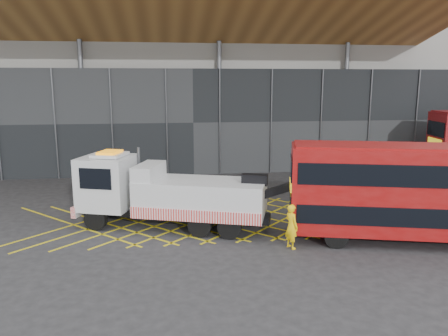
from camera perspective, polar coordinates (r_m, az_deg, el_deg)
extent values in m
plane|color=#272729|center=(22.77, -7.04, -6.86)|extent=(120.00, 120.00, 0.00)
cube|color=yellow|center=(23.24, -19.04, -7.02)|extent=(7.16, 7.16, 0.01)
cube|color=yellow|center=(23.24, -19.04, -7.02)|extent=(7.16, 7.16, 0.01)
cube|color=yellow|center=(22.97, -15.10, -7.00)|extent=(7.16, 7.16, 0.01)
cube|color=yellow|center=(22.97, -15.10, -7.00)|extent=(7.16, 7.16, 0.01)
cube|color=yellow|center=(22.82, -11.09, -6.94)|extent=(7.16, 7.16, 0.01)
cube|color=yellow|center=(22.82, -11.09, -6.94)|extent=(7.16, 7.16, 0.01)
cube|color=yellow|center=(22.77, -7.04, -6.85)|extent=(7.16, 7.16, 0.01)
cube|color=yellow|center=(22.77, -7.04, -6.85)|extent=(7.16, 7.16, 0.01)
cube|color=yellow|center=(22.84, -2.99, -6.72)|extent=(7.16, 7.16, 0.01)
cube|color=yellow|center=(22.84, -2.99, -6.72)|extent=(7.16, 7.16, 0.01)
cube|color=yellow|center=(23.02, 1.00, -6.56)|extent=(7.16, 7.16, 0.01)
cube|color=yellow|center=(23.02, 1.00, -6.56)|extent=(7.16, 7.16, 0.01)
cube|color=yellow|center=(23.30, 4.92, -6.38)|extent=(7.16, 7.16, 0.01)
cube|color=yellow|center=(23.30, 4.92, -6.38)|extent=(7.16, 7.16, 0.01)
cube|color=yellow|center=(23.70, 8.72, -6.17)|extent=(7.16, 7.16, 0.01)
cube|color=yellow|center=(23.70, 8.72, -6.17)|extent=(7.16, 7.16, 0.01)
cube|color=yellow|center=(24.19, 12.38, -5.95)|extent=(7.16, 7.16, 0.01)
cube|color=yellow|center=(24.19, 12.38, -5.95)|extent=(7.16, 7.16, 0.01)
cube|color=yellow|center=(24.77, 15.87, -5.71)|extent=(7.16, 7.16, 0.01)
cube|color=yellow|center=(24.77, 15.87, -5.71)|extent=(7.16, 7.16, 0.01)
cube|color=yellow|center=(25.45, 19.19, -5.46)|extent=(7.16, 7.16, 0.01)
cube|color=yellow|center=(25.45, 19.19, -5.46)|extent=(7.16, 7.16, 0.01)
cube|color=yellow|center=(26.20, 22.33, -5.21)|extent=(7.16, 7.16, 0.01)
cube|color=yellow|center=(26.20, 22.33, -5.21)|extent=(7.16, 7.16, 0.01)
cube|color=yellow|center=(27.03, 25.28, -4.96)|extent=(7.16, 7.16, 0.01)
cube|color=yellow|center=(27.03, 25.28, -4.96)|extent=(7.16, 7.16, 0.01)
cube|color=gray|center=(40.77, -4.87, 13.92)|extent=(55.00, 14.00, 18.00)
cube|color=black|center=(33.57, -4.07, 5.99)|extent=(55.00, 0.80, 8.00)
cube|color=#945D2B|center=(30.00, -7.84, 19.67)|extent=(40.00, 11.93, 4.07)
cylinder|color=#595B60|center=(33.73, -17.87, 7.21)|extent=(0.36, 0.36, 10.00)
cylinder|color=#595B60|center=(33.49, -0.62, 7.72)|extent=(0.36, 0.36, 10.00)
cylinder|color=#595B60|center=(36.12, 15.46, 7.57)|extent=(0.36, 0.36, 10.00)
cube|color=black|center=(21.56, -6.62, -5.96)|extent=(9.24, 3.94, 0.35)
cube|color=silver|center=(22.41, -14.97, -1.80)|extent=(3.04, 3.11, 2.58)
cube|color=black|center=(22.87, -17.75, -0.56)|extent=(0.74, 2.08, 1.09)
cube|color=red|center=(23.28, -17.57, -4.74)|extent=(1.05, 2.52, 0.55)
cube|color=orange|center=(22.05, -14.70, 2.01)|extent=(1.22, 1.41, 0.12)
cube|color=silver|center=(20.94, -3.05, -3.74)|extent=(6.62, 4.30, 1.59)
cube|color=red|center=(19.93, -3.90, -6.31)|extent=(5.85, 2.01, 0.55)
cube|color=silver|center=(21.43, -9.79, -0.41)|extent=(1.70, 2.57, 0.69)
cube|color=black|center=(20.27, 4.02, -1.51)|extent=(1.29, 0.85, 0.50)
cube|color=black|center=(20.30, 6.79, -2.98)|extent=(2.17, 1.02, 1.07)
cylinder|color=black|center=(22.01, -16.40, -6.40)|extent=(1.14, 0.68, 1.09)
cylinder|color=black|center=(23.80, -14.13, -4.96)|extent=(1.14, 0.68, 1.09)
cylinder|color=black|center=(19.97, 0.73, -7.74)|extent=(1.14, 0.68, 1.09)
cylinder|color=black|center=(21.92, 1.69, -6.01)|extent=(1.14, 0.68, 1.09)
cylinder|color=#595B60|center=(22.67, -11.02, -0.07)|extent=(0.14, 0.14, 2.18)
cube|color=maroon|center=(20.73, 23.72, -2.68)|extent=(10.98, 5.18, 3.77)
cube|color=black|center=(20.95, 23.53, -5.03)|extent=(10.58, 5.13, 0.83)
cube|color=black|center=(20.55, 23.91, -0.34)|extent=(10.58, 5.13, 0.92)
cube|color=black|center=(20.09, 8.64, -4.73)|extent=(0.63, 2.12, 1.26)
cube|color=black|center=(19.69, 8.78, 0.04)|extent=(0.63, 2.12, 0.92)
cube|color=yellow|center=(19.85, 8.68, -2.17)|extent=(0.51, 1.69, 0.34)
cube|color=maroon|center=(20.39, 24.14, 2.56)|extent=(10.72, 4.93, 0.12)
cylinder|color=black|center=(19.52, 14.45, -8.68)|extent=(1.05, 0.55, 1.01)
cylinder|color=black|center=(21.57, 13.75, -6.73)|extent=(1.05, 0.55, 1.01)
cube|color=black|center=(35.29, 25.66, 1.51)|extent=(0.38, 2.47, 1.44)
cube|color=black|center=(35.05, 25.93, 4.63)|extent=(0.38, 2.47, 1.05)
cube|color=yellow|center=(35.14, 25.79, 3.20)|extent=(0.32, 1.97, 0.39)
imported|color=yellow|center=(18.99, 8.80, -7.53)|extent=(0.70, 0.83, 1.94)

